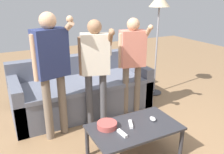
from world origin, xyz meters
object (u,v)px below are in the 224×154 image
(player_right, at_px, (132,56))
(game_remote_wand_far, at_px, (122,133))
(coffee_table, at_px, (134,130))
(snack_bowl, at_px, (107,125))
(game_remote_nunchuk, at_px, (153,119))
(couch, at_px, (81,91))
(player_center, at_px, (95,62))
(game_remote_wand_near, at_px, (131,124))
(player_left, at_px, (52,63))
(floor_lamp, at_px, (159,8))

(player_right, xyz_separation_m, game_remote_wand_far, (-0.73, -1.00, -0.50))
(coffee_table, height_order, snack_bowl, snack_bowl)
(player_right, relative_size, game_remote_wand_far, 9.65)
(game_remote_wand_far, bearing_deg, game_remote_nunchuk, 10.66)
(player_right, distance_m, game_remote_wand_far, 1.33)
(couch, bearing_deg, snack_bowl, -97.80)
(coffee_table, bearing_deg, game_remote_wand_far, -159.08)
(snack_bowl, distance_m, player_center, 0.89)
(couch, height_order, coffee_table, couch)
(player_center, bearing_deg, snack_bowl, -104.55)
(game_remote_wand_near, bearing_deg, player_center, 94.50)
(game_remote_wand_far, bearing_deg, coffee_table, 20.92)
(coffee_table, relative_size, snack_bowl, 4.54)
(player_center, relative_size, game_remote_wand_far, 9.76)
(couch, distance_m, snack_bowl, 1.31)
(couch, xyz_separation_m, player_center, (0.01, -0.58, 0.62))
(coffee_table, height_order, player_left, player_left)
(snack_bowl, xyz_separation_m, player_left, (-0.38, 0.71, 0.57))
(couch, height_order, floor_lamp, floor_lamp)
(snack_bowl, height_order, player_center, player_center)
(coffee_table, height_order, player_right, player_right)
(snack_bowl, xyz_separation_m, player_right, (0.81, 0.81, 0.49))
(player_center, bearing_deg, player_left, -179.61)
(player_right, bearing_deg, game_remote_wand_far, -126.09)
(coffee_table, bearing_deg, game_remote_wand_near, 124.98)
(game_remote_wand_near, bearing_deg, coffee_table, -55.02)
(game_remote_nunchuk, relative_size, player_left, 0.06)
(coffee_table, height_order, floor_lamp, floor_lamp)
(game_remote_wand_far, bearing_deg, couch, 86.19)
(snack_bowl, distance_m, player_left, 0.98)
(game_remote_nunchuk, xyz_separation_m, game_remote_wand_far, (-0.45, -0.08, -0.01))
(player_left, bearing_deg, player_right, 4.54)
(coffee_table, relative_size, player_left, 0.63)
(player_left, bearing_deg, couch, 46.33)
(game_remote_nunchuk, bearing_deg, coffee_table, -177.99)
(couch, distance_m, game_remote_nunchuk, 1.45)
(coffee_table, relative_size, game_remote_nunchuk, 11.21)
(player_center, height_order, game_remote_wand_far, player_center)
(player_right, xyz_separation_m, game_remote_wand_near, (-0.56, -0.89, -0.50))
(game_remote_nunchuk, xyz_separation_m, floor_lamp, (1.06, 1.36, 1.12))
(couch, distance_m, game_remote_wand_near, 1.38)
(game_remote_nunchuk, xyz_separation_m, player_right, (0.28, 0.92, 0.49))
(game_remote_nunchuk, height_order, player_right, player_right)
(floor_lamp, bearing_deg, coffee_table, -133.63)
(couch, bearing_deg, floor_lamp, -1.62)
(snack_bowl, distance_m, player_right, 1.24)
(game_remote_nunchuk, bearing_deg, snack_bowl, 168.21)
(floor_lamp, xyz_separation_m, player_left, (-1.96, -0.54, -0.55))
(coffee_table, height_order, game_remote_wand_far, game_remote_wand_far)
(snack_bowl, relative_size, player_center, 0.15)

